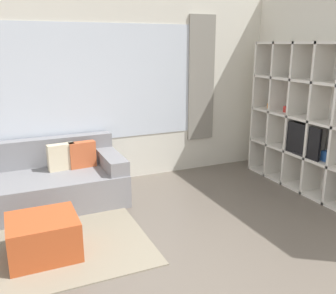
{
  "coord_description": "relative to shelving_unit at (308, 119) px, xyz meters",
  "views": [
    {
      "loc": [
        -1.18,
        -1.95,
        1.97
      ],
      "look_at": [
        0.48,
        1.77,
        0.85
      ],
      "focal_mm": 40.0,
      "sensor_mm": 36.0,
      "label": 1
    }
  ],
  "objects": [
    {
      "name": "shelving_unit",
      "position": [
        0.0,
        0.0,
        0.0
      ],
      "size": [
        0.36,
        1.99,
        2.01
      ],
      "color": "silver",
      "rests_on": "ground_plane"
    },
    {
      "name": "couch_main",
      "position": [
        -3.38,
        0.88,
        -0.71
      ],
      "size": [
        1.91,
        0.99,
        0.78
      ],
      "color": "gray",
      "rests_on": "ground_plane"
    },
    {
      "name": "wall_back",
      "position": [
        -2.6,
        1.42,
        0.36
      ],
      "size": [
        6.7,
        0.11,
        2.7
      ],
      "color": "silver",
      "rests_on": "ground_plane"
    },
    {
      "name": "wall_right",
      "position": [
        0.19,
        -0.23,
        0.36
      ],
      "size": [
        0.07,
        4.42,
        2.7
      ],
      "primitive_type": "cube",
      "color": "silver",
      "rests_on": "ground_plane"
    },
    {
      "name": "area_rug",
      "position": [
        -3.89,
        -0.19,
        -0.99
      ],
      "size": [
        2.73,
        1.63,
        0.01
      ],
      "primitive_type": "cube",
      "color": "gray",
      "rests_on": "ground_plane"
    },
    {
      "name": "ottoman",
      "position": [
        -3.56,
        -0.37,
        -0.8
      ],
      "size": [
        0.64,
        0.58,
        0.4
      ],
      "color": "#B74C23",
      "rests_on": "ground_plane"
    }
  ]
}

